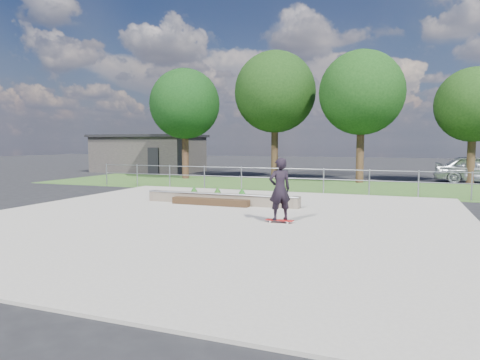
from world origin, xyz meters
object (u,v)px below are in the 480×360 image
Objects in this scene: grind_ledge at (221,199)px; skateboarder at (280,189)px; planter_bed at (215,199)px; parked_car at (479,169)px.

grind_ledge is 4.23m from skateboarder.
skateboarder is at bearing -41.27° from planter_bed.
grind_ledge is 17.18m from parked_car.
parked_car reaches higher than grind_ledge.
planter_bed is (-0.27, 0.09, -0.02)m from grind_ledge.
parked_car reaches higher than planter_bed.
skateboarder is at bearing 161.10° from parked_car.
skateboarder reaches higher than parked_car.
planter_bed reaches higher than grind_ledge.
grind_ledge is 2.00× the size of planter_bed.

